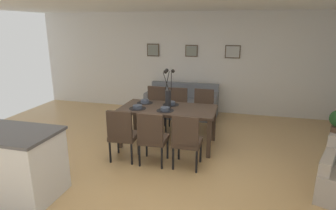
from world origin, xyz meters
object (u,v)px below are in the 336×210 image
object	(u,v)px
dining_chair_mid_left	(187,139)
dining_chair_far_right	(177,107)
dining_chair_mid_right	(203,109)
bowl_far_left	(165,109)
dining_chair_near_left	(122,133)
bowl_near_left	(137,106)
bowl_near_right	(145,101)
dining_chair_far_left	(152,136)
dining_chair_near_right	(155,105)
centerpiece_vase	(168,93)
bowl_far_right	(171,103)
framed_picture_left	(153,50)
framed_picture_right	(233,52)
framed_picture_center	(191,51)
sofa	(182,105)
dining_table	(168,111)

from	to	relation	value
dining_chair_mid_left	dining_chair_far_right	bearing A→B (deg)	108.11
dining_chair_mid_right	bowl_far_left	distance (m)	1.24
dining_chair_near_left	dining_chair_mid_left	distance (m)	1.09
bowl_near_left	bowl_far_left	xyz separation A→B (m)	(0.54, 0.00, 0.00)
bowl_near_right	dining_chair_far_left	bearing A→B (deg)	-65.21
dining_chair_near_right	centerpiece_vase	bearing A→B (deg)	-58.21
dining_chair_mid_left	bowl_far_right	distance (m)	1.24
framed_picture_left	framed_picture_right	size ratio (longest dim) A/B	0.89
centerpiece_vase	dining_chair_near_left	bearing A→B (deg)	-122.01
dining_chair_near_left	framed_picture_left	distance (m)	3.48
bowl_far_right	framed_picture_center	size ratio (longest dim) A/B	0.52
dining_chair_near_left	centerpiece_vase	xyz separation A→B (m)	(0.56, 0.90, 0.51)
dining_chair_near_right	dining_chair_far_left	distance (m)	1.84
sofa	framed_picture_center	distance (m)	1.42
centerpiece_vase	framed_picture_right	bearing A→B (deg)	66.16
bowl_far_left	sofa	bearing A→B (deg)	93.39
framed_picture_left	dining_chair_mid_left	bearing A→B (deg)	-63.97
dining_chair_mid_left	dining_chair_mid_right	bearing A→B (deg)	89.65
framed_picture_left	framed_picture_right	distance (m)	2.10
bowl_near_left	framed_picture_left	distance (m)	2.76
framed_picture_right	bowl_near_left	bearing A→B (deg)	-121.62
bowl_far_left	sofa	xyz separation A→B (m)	(-0.12, 2.10, -0.50)
dining_chair_mid_right	dining_chair_far_right	bearing A→B (deg)	-177.16
bowl_near_left	bowl_far_right	distance (m)	0.68
bowl_near_left	framed_picture_center	bearing A→B (deg)	78.18
dining_chair_near_right	dining_chair_far_right	xyz separation A→B (m)	(0.51, -0.02, 0.00)
dining_chair_far_right	bowl_far_right	size ratio (longest dim) A/B	5.41
centerpiece_vase	framed_picture_right	xyz separation A→B (m)	(1.05, 2.37, 0.59)
dining_chair_mid_left	sofa	distance (m)	2.85
bowl_near_left	framed_picture_right	bearing A→B (deg)	58.38
dining_chair_far_left	bowl_near_right	bearing A→B (deg)	114.79
dining_table	bowl_far_right	xyz separation A→B (m)	(0.00, 0.21, 0.12)
centerpiece_vase	bowl_near_right	bearing A→B (deg)	159.08
centerpiece_vase	dining_chair_mid_left	bearing A→B (deg)	-58.52
dining_chair_far_right	framed_picture_right	bearing A→B (deg)	54.83
dining_chair_far_right	centerpiece_vase	distance (m)	0.99
dining_chair_near_right	framed_picture_right	distance (m)	2.45
dining_chair_near_left	dining_chair_mid_right	xyz separation A→B (m)	(1.11, 1.77, 0.00)
bowl_far_right	framed_picture_right	size ratio (longest dim) A/B	0.45
dining_chair_far_left	framed_picture_left	bearing A→B (deg)	107.32
dining_chair_near_left	dining_chair_far_left	bearing A→B (deg)	-0.68
dining_chair_near_right	dining_chair_mid_right	world-z (taller)	same
bowl_far_left	dining_chair_far_left	bearing A→B (deg)	-92.33
centerpiece_vase	bowl_far_left	xyz separation A→B (m)	(-0.00, -0.21, -0.24)
framed_picture_left	dining_chair_far_right	bearing A→B (deg)	-56.17
dining_table	framed_picture_center	world-z (taller)	framed_picture_center
dining_chair_near_left	dining_chair_mid_left	size ratio (longest dim) A/B	1.00
dining_chair_far_left	dining_chair_mid_right	xyz separation A→B (m)	(0.58, 1.78, 0.00)
dining_chair_far_right	dining_chair_mid_left	world-z (taller)	same
bowl_near_right	bowl_far_right	bearing A→B (deg)	0.00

